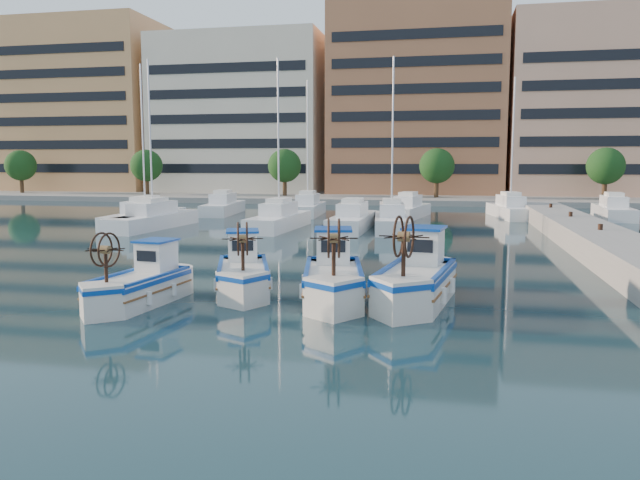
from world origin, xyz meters
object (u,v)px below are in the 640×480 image
Objects in this scene: fishing_boat_a at (141,283)px; fishing_boat_d at (417,277)px; fishing_boat_b at (243,271)px; fishing_boat_c at (333,276)px.

fishing_boat_d is at bearing 19.44° from fishing_boat_a.
fishing_boat_a is at bearing -158.55° from fishing_boat_d.
fishing_boat_a is 8.98m from fishing_boat_d.
fishing_boat_b is at bearing -175.64° from fishing_boat_d.
fishing_boat_d is (6.11, -0.43, 0.10)m from fishing_boat_b.
fishing_boat_c is at bearing -168.27° from fishing_boat_d.
fishing_boat_a is 3.61m from fishing_boat_b.
fishing_boat_c is at bearing -28.91° from fishing_boat_b.
fishing_boat_a is 0.83× the size of fishing_boat_d.
fishing_boat_b reaches higher than fishing_boat_a.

